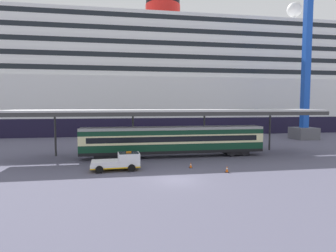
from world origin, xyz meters
TOP-DOWN VIEW (x-y plane):
  - ground_plane at (0.00, 0.00)m, footprint 400.00×400.00m
  - cruise_ship at (1.92, 50.12)m, footprint 152.78×24.08m
  - platform_canopy at (1.91, 11.96)m, footprint 42.58×6.42m
  - train_carriage at (1.91, 11.56)m, footprint 24.63×2.81m
  - service_truck at (-5.21, 4.95)m, footprint 5.31×2.50m
  - traffic_cone_near at (2.61, 4.76)m, footprint 0.36×0.36m
  - traffic_cone_mid at (5.86, 2.12)m, footprint 0.36×0.36m
  - dockside_crane at (33.14, 26.76)m, footprint 16.13×4.40m

SIDE VIEW (x-z plane):
  - ground_plane at x=0.00m, z-range 0.00..0.00m
  - traffic_cone_near at x=2.61m, z-range -0.01..0.60m
  - traffic_cone_mid at x=5.86m, z-range -0.01..0.71m
  - service_truck at x=-5.21m, z-range -0.02..2.00m
  - train_carriage at x=1.91m, z-range 0.26..4.37m
  - platform_canopy at x=1.91m, z-range 2.98..9.41m
  - cruise_ship at x=1.92m, z-range -6.41..33.24m
  - dockside_crane at x=33.14m, z-range -12.01..53.92m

